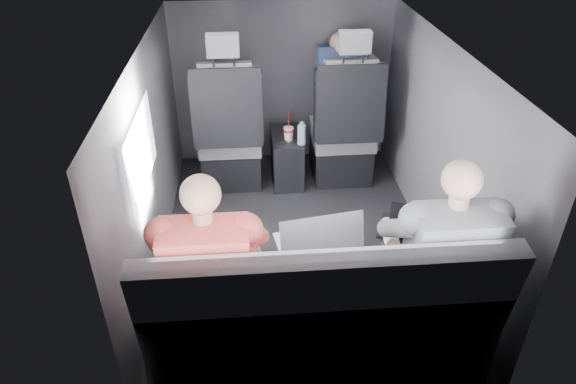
{
  "coord_description": "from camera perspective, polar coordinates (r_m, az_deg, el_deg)",
  "views": [
    {
      "loc": [
        -0.3,
        -2.81,
        2.18
      ],
      "look_at": [
        -0.07,
        -0.05,
        0.45
      ],
      "focal_mm": 32.0,
      "sensor_mm": 36.0,
      "label": 1
    }
  ],
  "objects": [
    {
      "name": "front_seat_left",
      "position": [
        4.06,
        -6.46,
        5.84
      ],
      "size": [
        0.52,
        0.58,
        1.26
      ],
      "color": "black",
      "rests_on": "floor"
    },
    {
      "name": "panel_right",
      "position": [
        3.41,
        16.43,
        4.41
      ],
      "size": [
        0.02,
        2.6,
        1.35
      ],
      "primitive_type": "cube",
      "color": "#56565B",
      "rests_on": "floor"
    },
    {
      "name": "floor",
      "position": [
        3.57,
        1.03,
        -5.63
      ],
      "size": [
        2.6,
        2.6,
        0.0
      ],
      "primitive_type": "plane",
      "color": "black",
      "rests_on": "ground"
    },
    {
      "name": "laptop_black",
      "position": [
        2.7,
        13.92,
        -4.04
      ],
      "size": [
        0.39,
        0.4,
        0.24
      ],
      "color": "black",
      "rests_on": "passenger_rear_right"
    },
    {
      "name": "panel_front",
      "position": [
        4.39,
        -0.6,
        11.97
      ],
      "size": [
        1.8,
        0.02,
        1.35
      ],
      "primitive_type": "cube",
      "color": "#56565B",
      "rests_on": "floor"
    },
    {
      "name": "panel_back",
      "position": [
        2.15,
        4.7,
        -12.48
      ],
      "size": [
        1.8,
        0.02,
        1.35
      ],
      "primitive_type": "cube",
      "color": "#56565B",
      "rests_on": "floor"
    },
    {
      "name": "passenger_rear_right",
      "position": [
        2.57,
        16.08,
        -6.98
      ],
      "size": [
        0.48,
        0.61,
        1.2
      ],
      "color": "#324B6F",
      "rests_on": "rear_bench"
    },
    {
      "name": "laptop_white",
      "position": [
        2.57,
        -8.68,
        -5.44
      ],
      "size": [
        0.34,
        0.33,
        0.24
      ],
      "color": "silver",
      "rests_on": "passenger_rear_left"
    },
    {
      "name": "rear_bench",
      "position": [
        2.58,
        3.5,
        -14.61
      ],
      "size": [
        1.6,
        0.57,
        0.92
      ],
      "color": "slate",
      "rests_on": "floor"
    },
    {
      "name": "panel_left",
      "position": [
        3.24,
        -14.91,
        3.22
      ],
      "size": [
        0.02,
        2.6,
        1.35
      ],
      "primitive_type": "cube",
      "color": "#56565B",
      "rests_on": "floor"
    },
    {
      "name": "side_window",
      "position": [
        2.88,
        -15.95,
        4.29
      ],
      "size": [
        0.02,
        0.75,
        0.42
      ],
      "primitive_type": "cube",
      "color": "white",
      "rests_on": "panel_left"
    },
    {
      "name": "front_seat_right",
      "position": [
        4.13,
        6.18,
        6.31
      ],
      "size": [
        0.52,
        0.58,
        1.26
      ],
      "color": "black",
      "rests_on": "floor"
    },
    {
      "name": "passenger_front_right",
      "position": [
        4.23,
        5.7,
        11.98
      ],
      "size": [
        0.37,
        0.37,
        0.71
      ],
      "color": "#324B6F",
      "rests_on": "front_seat_right"
    },
    {
      "name": "center_console",
      "position": [
        4.2,
        -0.13,
        3.9
      ],
      "size": [
        0.24,
        0.48,
        0.41
      ],
      "color": "black",
      "rests_on": "floor"
    },
    {
      "name": "water_bottle",
      "position": [
        3.93,
        1.51,
        6.46
      ],
      "size": [
        0.06,
        0.06,
        0.18
      ],
      "color": "#ADD6EA",
      "rests_on": "center_console"
    },
    {
      "name": "ceiling",
      "position": [
        2.94,
        1.28,
        15.65
      ],
      "size": [
        2.6,
        2.6,
        0.0
      ],
      "primitive_type": "plane",
      "rotation": [
        3.14,
        0.0,
        0.0
      ],
      "color": "#B2B2AD",
      "rests_on": "panel_back"
    },
    {
      "name": "laptop_silver",
      "position": [
        2.52,
        3.48,
        -5.81
      ],
      "size": [
        0.44,
        0.41,
        0.28
      ],
      "color": "#B9B9BE",
      "rests_on": "rear_bench"
    },
    {
      "name": "passenger_rear_left",
      "position": [
        2.43,
        -8.52,
        -8.64
      ],
      "size": [
        0.47,
        0.6,
        1.18
      ],
      "color": "#2F2E33",
      "rests_on": "rear_bench"
    },
    {
      "name": "soda_cup",
      "position": [
        3.99,
        0.06,
        6.53
      ],
      "size": [
        0.08,
        0.08,
        0.24
      ],
      "color": "white",
      "rests_on": "center_console"
    },
    {
      "name": "seatbelt",
      "position": [
        3.82,
        6.98,
        10.6
      ],
      "size": [
        0.35,
        0.11,
        0.59
      ],
      "primitive_type": "cube",
      "rotation": [
        -0.14,
        0.49,
        0.0
      ],
      "color": "black",
      "rests_on": "front_seat_right"
    }
  ]
}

